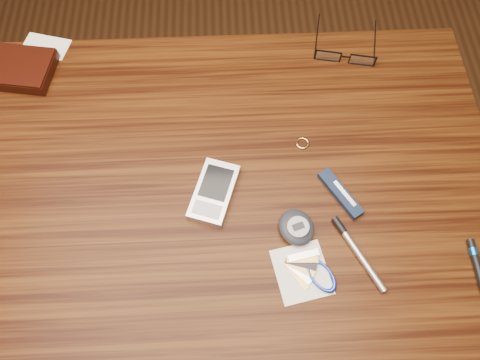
{
  "coord_description": "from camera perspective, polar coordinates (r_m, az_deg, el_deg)",
  "views": [
    {
      "loc": [
        0.04,
        -0.33,
        1.47
      ],
      "look_at": [
        0.05,
        0.02,
        0.76
      ],
      "focal_mm": 35.0,
      "sensor_mm": 36.0,
      "label": 1
    }
  ],
  "objects": [
    {
      "name": "ground",
      "position": [
        1.51,
        -1.93,
        -13.48
      ],
      "size": [
        3.8,
        3.8,
        0.0
      ],
      "primitive_type": "plane",
      "color": "#472814",
      "rests_on": "ground"
    },
    {
      "name": "desk",
      "position": [
        0.89,
        -3.2,
        -4.25
      ],
      "size": [
        1.0,
        0.7,
        0.75
      ],
      "color": "#361B08",
      "rests_on": "ground"
    },
    {
      "name": "wallet_and_card",
      "position": [
        1.01,
        -25.1,
        12.24
      ],
      "size": [
        0.15,
        0.16,
        0.03
      ],
      "color": "black",
      "rests_on": "desk"
    },
    {
      "name": "eyeglasses",
      "position": [
        0.97,
        12.7,
        14.58
      ],
      "size": [
        0.14,
        0.14,
        0.03
      ],
      "color": "black",
      "rests_on": "desk"
    },
    {
      "name": "gold_ring",
      "position": [
        0.85,
        7.62,
        4.47
      ],
      "size": [
        0.03,
        0.03,
        0.0
      ],
      "primitive_type": "torus",
      "rotation": [
        0.0,
        0.0,
        0.26
      ],
      "color": "#D5B65A",
      "rests_on": "desk"
    },
    {
      "name": "pda_phone",
      "position": [
        0.79,
        -3.21,
        -1.45
      ],
      "size": [
        0.09,
        0.13,
        0.02
      ],
      "color": "silver",
      "rests_on": "desk"
    },
    {
      "name": "pedometer",
      "position": [
        0.76,
        6.89,
        -5.75
      ],
      "size": [
        0.07,
        0.08,
        0.03
      ],
      "color": "#20212B",
      "rests_on": "desk"
    },
    {
      "name": "notepad_keys",
      "position": [
        0.75,
        8.64,
        -11.08
      ],
      "size": [
        0.11,
        0.1,
        0.01
      ],
      "color": "white",
      "rests_on": "desk"
    },
    {
      "name": "pocket_knife",
      "position": [
        0.8,
        12.15,
        -1.63
      ],
      "size": [
        0.07,
        0.09,
        0.01
      ],
      "color": "#0A1832",
      "rests_on": "desk"
    },
    {
      "name": "silver_pen",
      "position": [
        0.78,
        13.79,
        -8.02
      ],
      "size": [
        0.07,
        0.13,
        0.01
      ],
      "color": "#AAABAE",
      "rests_on": "desk"
    },
    {
      "name": "black_blue_pen",
      "position": [
        0.83,
        26.94,
        -9.27
      ],
      "size": [
        0.01,
        0.09,
        0.01
      ],
      "color": "black",
      "rests_on": "desk"
    }
  ]
}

